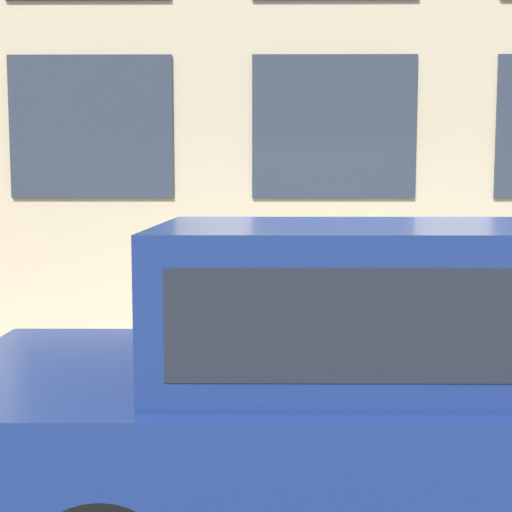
# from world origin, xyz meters

# --- Properties ---
(ground_plane) EXTENTS (80.00, 80.00, 0.00)m
(ground_plane) POSITION_xyz_m (0.00, 0.00, 0.00)
(ground_plane) COLOR #514F4C
(sidewalk) EXTENTS (2.72, 60.00, 0.15)m
(sidewalk) POSITION_xyz_m (1.36, 0.00, 0.08)
(sidewalk) COLOR #9E9B93
(sidewalk) RESTS_ON ground_plane
(fire_hydrant) EXTENTS (0.38, 0.48, 0.79)m
(fire_hydrant) POSITION_xyz_m (0.49, 0.46, 0.56)
(fire_hydrant) COLOR gold
(fire_hydrant) RESTS_ON sidewalk
(person) EXTENTS (0.35, 0.23, 1.44)m
(person) POSITION_xyz_m (1.06, 1.19, 1.02)
(person) COLOR #232328
(person) RESTS_ON sidewalk
(parked_truck_navy_near) EXTENTS (1.87, 5.15, 1.75)m
(parked_truck_navy_near) POSITION_xyz_m (-1.36, -0.22, 0.99)
(parked_truck_navy_near) COLOR black
(parked_truck_navy_near) RESTS_ON ground_plane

